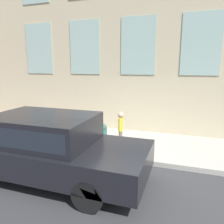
% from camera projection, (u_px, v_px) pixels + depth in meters
% --- Properties ---
extents(ground_plane, '(80.00, 80.00, 0.00)m').
position_uv_depth(ground_plane, '(115.00, 161.00, 6.48)').
color(ground_plane, '#38383A').
extents(sidewalk, '(2.80, 60.00, 0.15)m').
position_uv_depth(sidewalk, '(127.00, 143.00, 7.76)').
color(sidewalk, '#B2ADA3').
rests_on(sidewalk, ground_plane).
extents(fire_hydrant, '(0.31, 0.43, 0.85)m').
position_uv_depth(fire_hydrant, '(103.00, 136.00, 6.90)').
color(fire_hydrant, '#2D7260').
rests_on(fire_hydrant, sidewalk).
extents(person, '(0.29, 0.19, 1.19)m').
position_uv_depth(person, '(121.00, 127.00, 6.99)').
color(person, '#726651').
rests_on(person, sidewalk).
extents(parked_car_charcoal_near, '(1.98, 5.15, 1.61)m').
position_uv_depth(parked_car_charcoal_near, '(44.00, 144.00, 5.39)').
color(parked_car_charcoal_near, black).
rests_on(parked_car_charcoal_near, ground_plane).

